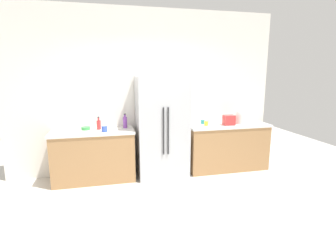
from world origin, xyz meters
The scene contains 14 objects.
ground_plane centered at (0.00, 0.00, 0.00)m, with size 9.91×9.91×0.00m, color beige.
kitchen_back_panel centered at (0.00, 1.91, 1.49)m, with size 4.96×0.10×2.98m, color silver.
counter_left centered at (-0.96, 1.57, 0.45)m, with size 1.39×0.60×0.89m.
counter_right centered at (1.52, 1.57, 0.45)m, with size 1.57×0.60×0.89m.
refrigerator centered at (0.24, 1.54, 0.89)m, with size 0.89×0.64×1.79m.
toaster centered at (1.51, 1.48, 0.98)m, with size 0.20×0.15×0.19m, color red.
rice_cooker centered at (1.80, 1.55, 1.03)m, with size 0.23×0.23×0.30m.
bottle_a centered at (-0.40, 1.67, 0.99)m, with size 0.07×0.07×0.26m.
bottle_b centered at (-0.86, 1.65, 0.97)m, with size 0.07×0.07×0.22m.
cup_a centered at (1.07, 1.71, 0.92)m, with size 0.08×0.08×0.07m, color teal.
cup_b centered at (-0.76, 1.43, 0.94)m, with size 0.09×0.09×0.10m, color blue.
cup_c centered at (1.08, 1.53, 0.93)m, with size 0.07×0.07×0.08m, color yellow.
cup_d centered at (1.20, 1.70, 0.94)m, with size 0.08×0.08×0.10m, color white.
bowl_a centered at (-1.08, 1.67, 0.91)m, with size 0.15×0.15×0.05m, color green.
Camera 1 is at (-0.72, -2.96, 1.86)m, focal length 28.09 mm.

